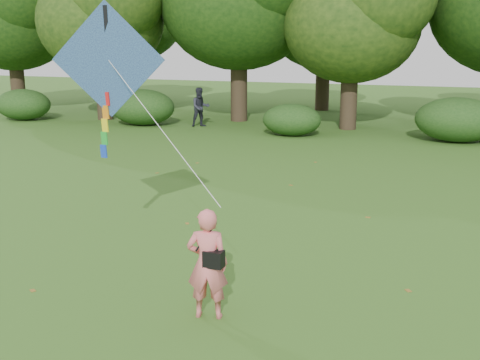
% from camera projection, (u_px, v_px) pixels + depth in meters
% --- Properties ---
extents(ground, '(100.00, 100.00, 0.00)m').
position_uv_depth(ground, '(245.00, 295.00, 10.19)').
color(ground, '#265114').
rests_on(ground, ground).
extents(man_kite_flyer, '(0.72, 0.57, 1.75)m').
position_uv_depth(man_kite_flyer, '(207.00, 264.00, 9.21)').
color(man_kite_flyer, '#EA6E6F').
rests_on(man_kite_flyer, ground).
extents(bystander_left, '(1.19, 1.16, 1.93)m').
position_uv_depth(bystander_left, '(200.00, 107.00, 29.68)').
color(bystander_left, '#252631').
rests_on(bystander_left, ground).
extents(crossbody_bag, '(0.43, 0.20, 0.70)m').
position_uv_depth(crossbody_bag, '(214.00, 258.00, 9.11)').
color(crossbody_bag, black).
rests_on(crossbody_bag, ground).
extents(flying_kite, '(4.21, 2.40, 3.14)m').
position_uv_depth(flying_kite, '(108.00, 63.00, 11.38)').
color(flying_kite, '#255AA2').
rests_on(flying_kite, ground).
extents(tree_line, '(54.70, 15.30, 9.48)m').
position_uv_depth(tree_line, '(438.00, 10.00, 29.20)').
color(tree_line, '#3A2D1E').
rests_on(tree_line, ground).
extents(shrub_band, '(39.15, 3.22, 1.88)m').
position_uv_depth(shrub_band, '(367.00, 119.00, 26.29)').
color(shrub_band, '#264919').
rests_on(shrub_band, ground).
extents(fallen_leaves, '(10.78, 12.98, 0.01)m').
position_uv_depth(fallen_leaves, '(288.00, 210.00, 15.22)').
color(fallen_leaves, brown).
rests_on(fallen_leaves, ground).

